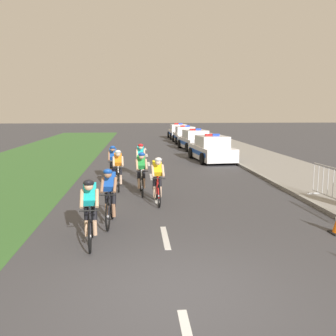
{
  "coord_description": "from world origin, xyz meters",
  "views": [
    {
      "loc": [
        -0.63,
        -5.58,
        2.95
      ],
      "look_at": [
        0.36,
        6.19,
        1.1
      ],
      "focal_mm": 39.53,
      "sensor_mm": 36.0,
      "label": 1
    }
  ],
  "objects_px": {
    "cyclist_fourth": "(141,172)",
    "cyclist_seventh": "(113,163)",
    "crowd_barrier_middle": "(333,185)",
    "cyclist_second": "(110,195)",
    "cyclist_lead": "(90,210)",
    "cyclist_third": "(157,179)",
    "police_car_furthest": "(178,132)",
    "cyclist_sixth": "(141,160)",
    "cyclist_fifth": "(118,169)",
    "police_car_second": "(195,141)",
    "police_car_nearest": "(211,149)",
    "police_car_third": "(185,135)"
  },
  "relations": [
    {
      "from": "cyclist_lead",
      "to": "cyclist_fifth",
      "type": "height_order",
      "value": "same"
    },
    {
      "from": "cyclist_second",
      "to": "cyclist_fourth",
      "type": "distance_m",
      "value": 3.62
    },
    {
      "from": "police_car_third",
      "to": "cyclist_fourth",
      "type": "bearing_deg",
      "value": -101.64
    },
    {
      "from": "cyclist_fifth",
      "to": "cyclist_sixth",
      "type": "xyz_separation_m",
      "value": [
        0.86,
        2.45,
        0.0
      ]
    },
    {
      "from": "cyclist_lead",
      "to": "cyclist_third",
      "type": "xyz_separation_m",
      "value": [
        1.67,
        3.52,
        0.0
      ]
    },
    {
      "from": "cyclist_second",
      "to": "cyclist_fourth",
      "type": "xyz_separation_m",
      "value": [
        0.86,
        3.52,
        0.0
      ]
    },
    {
      "from": "cyclist_third",
      "to": "police_car_third",
      "type": "relative_size",
      "value": 0.39
    },
    {
      "from": "cyclist_fourth",
      "to": "cyclist_seventh",
      "type": "relative_size",
      "value": 1.0
    },
    {
      "from": "cyclist_fourth",
      "to": "police_car_second",
      "type": "bearing_deg",
      "value": 73.91
    },
    {
      "from": "cyclist_fourth",
      "to": "police_car_nearest",
      "type": "bearing_deg",
      "value": 63.25
    },
    {
      "from": "cyclist_second",
      "to": "cyclist_sixth",
      "type": "relative_size",
      "value": 1.0
    },
    {
      "from": "cyclist_second",
      "to": "police_car_third",
      "type": "height_order",
      "value": "police_car_third"
    },
    {
      "from": "cyclist_sixth",
      "to": "police_car_furthest",
      "type": "distance_m",
      "value": 22.83
    },
    {
      "from": "cyclist_fifth",
      "to": "police_car_third",
      "type": "height_order",
      "value": "police_car_third"
    },
    {
      "from": "cyclist_fourth",
      "to": "police_car_furthest",
      "type": "bearing_deg",
      "value": 80.72
    },
    {
      "from": "cyclist_fourth",
      "to": "cyclist_third",
      "type": "bearing_deg",
      "value": -70.93
    },
    {
      "from": "cyclist_second",
      "to": "cyclist_fifth",
      "type": "height_order",
      "value": "same"
    },
    {
      "from": "police_car_third",
      "to": "police_car_furthest",
      "type": "distance_m",
      "value": 5.32
    },
    {
      "from": "cyclist_second",
      "to": "police_car_second",
      "type": "xyz_separation_m",
      "value": [
        5.06,
        18.08,
        -0.11
      ]
    },
    {
      "from": "police_car_second",
      "to": "police_car_third",
      "type": "xyz_separation_m",
      "value": [
        -0.0,
        5.82,
        0.0
      ]
    },
    {
      "from": "cyclist_lead",
      "to": "cyclist_third",
      "type": "relative_size",
      "value": 1.0
    },
    {
      "from": "police_car_nearest",
      "to": "police_car_third",
      "type": "xyz_separation_m",
      "value": [
        -0.0,
        12.06,
        0.0
      ]
    },
    {
      "from": "cyclist_second",
      "to": "cyclist_seventh",
      "type": "relative_size",
      "value": 1.0
    },
    {
      "from": "cyclist_fourth",
      "to": "police_car_second",
      "type": "relative_size",
      "value": 0.38
    },
    {
      "from": "cyclist_second",
      "to": "police_car_third",
      "type": "distance_m",
      "value": 24.43
    },
    {
      "from": "cyclist_third",
      "to": "police_car_second",
      "type": "height_order",
      "value": "police_car_second"
    },
    {
      "from": "cyclist_third",
      "to": "cyclist_fourth",
      "type": "distance_m",
      "value": 1.5
    },
    {
      "from": "cyclist_seventh",
      "to": "crowd_barrier_middle",
      "type": "bearing_deg",
      "value": -32.45
    },
    {
      "from": "cyclist_sixth",
      "to": "cyclist_fifth",
      "type": "bearing_deg",
      "value": -109.41
    },
    {
      "from": "cyclist_third",
      "to": "police_car_nearest",
      "type": "xyz_separation_m",
      "value": [
        3.71,
        9.75,
        -0.11
      ]
    },
    {
      "from": "cyclist_lead",
      "to": "cyclist_seventh",
      "type": "relative_size",
      "value": 1.0
    },
    {
      "from": "cyclist_third",
      "to": "police_car_nearest",
      "type": "bearing_deg",
      "value": 69.15
    },
    {
      "from": "cyclist_fourth",
      "to": "cyclist_sixth",
      "type": "bearing_deg",
      "value": 89.81
    },
    {
      "from": "cyclist_sixth",
      "to": "police_car_nearest",
      "type": "height_order",
      "value": "police_car_nearest"
    },
    {
      "from": "police_car_nearest",
      "to": "crowd_barrier_middle",
      "type": "xyz_separation_m",
      "value": [
        1.75,
        -10.39,
        -0.03
      ]
    },
    {
      "from": "cyclist_fourth",
      "to": "police_car_third",
      "type": "bearing_deg",
      "value": 78.36
    },
    {
      "from": "cyclist_seventh",
      "to": "cyclist_third",
      "type": "bearing_deg",
      "value": -67.14
    },
    {
      "from": "cyclist_sixth",
      "to": "police_car_furthest",
      "type": "height_order",
      "value": "police_car_furthest"
    },
    {
      "from": "cyclist_lead",
      "to": "cyclist_sixth",
      "type": "relative_size",
      "value": 1.0
    },
    {
      "from": "cyclist_second",
      "to": "cyclist_fourth",
      "type": "bearing_deg",
      "value": 76.28
    },
    {
      "from": "cyclist_lead",
      "to": "cyclist_third",
      "type": "height_order",
      "value": "same"
    },
    {
      "from": "cyclist_lead",
      "to": "cyclist_second",
      "type": "height_order",
      "value": "same"
    },
    {
      "from": "cyclist_fourth",
      "to": "cyclist_seventh",
      "type": "bearing_deg",
      "value": 114.96
    },
    {
      "from": "cyclist_second",
      "to": "crowd_barrier_middle",
      "type": "bearing_deg",
      "value": 12.11
    },
    {
      "from": "cyclist_second",
      "to": "police_car_furthest",
      "type": "relative_size",
      "value": 0.39
    },
    {
      "from": "cyclist_sixth",
      "to": "police_car_nearest",
      "type": "distance_m",
      "value": 6.57
    },
    {
      "from": "cyclist_fifth",
      "to": "police_car_second",
      "type": "distance_m",
      "value": 14.64
    },
    {
      "from": "cyclist_sixth",
      "to": "cyclist_seventh",
      "type": "xyz_separation_m",
      "value": [
        -1.15,
        -0.82,
        0.0
      ]
    },
    {
      "from": "police_car_second",
      "to": "crowd_barrier_middle",
      "type": "height_order",
      "value": "police_car_second"
    },
    {
      "from": "cyclist_seventh",
      "to": "crowd_barrier_middle",
      "type": "distance_m",
      "value": 8.4
    }
  ]
}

